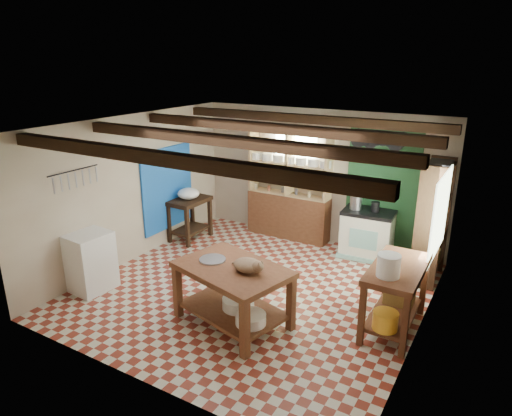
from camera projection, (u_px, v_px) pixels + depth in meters
The scene contains 30 objects.
floor at pixel (254, 290), 7.27m from camera, with size 5.00×5.00×0.02m, color maroon.
ceiling at pixel (254, 126), 6.44m from camera, with size 5.00×5.00×0.02m, color #4C4D52.
wall_back at pixel (319, 177), 8.90m from camera, with size 5.00×0.04×2.60m, color beige.
wall_front at pixel (133, 279), 4.81m from camera, with size 5.00×0.04×2.60m, color beige.
wall_left at pixel (132, 189), 8.05m from camera, with size 0.04×5.00×2.60m, color beige.
wall_right at pixel (427, 246), 5.65m from camera, with size 0.04×5.00×2.60m, color beige.
ceiling_beams at pixel (254, 134), 6.48m from camera, with size 5.00×3.80×0.15m, color black.
blue_wall_patch at pixel (168, 188), 8.84m from camera, with size 0.04×1.40×1.60m, color blue.
green_wall_patch at pixel (382, 188), 8.29m from camera, with size 1.30×0.04×2.30m, color #205029.
window_back at pixel (296, 154), 9.00m from camera, with size 0.90×0.02×0.80m, color silver.
window_right at pixel (440, 215), 6.45m from camera, with size 0.02×1.30×1.20m, color silver.
utensil_rail at pixel (74, 178), 6.89m from camera, with size 0.06×0.90×0.28m, color black.
pot_rack at pixel (380, 141), 7.65m from camera, with size 0.86×0.12×0.36m, color black.
shelving_unit at pixel (289, 185), 9.07m from camera, with size 1.70×0.34×2.20m, color tan.
tall_rack at pixel (433, 222), 7.33m from camera, with size 0.40×0.86×2.00m, color black.
work_table at pixel (233, 295), 6.24m from camera, with size 1.50×1.00×0.85m, color brown.
stove at pixel (367, 234), 8.34m from camera, with size 0.91×0.61×0.89m, color white.
prep_table at pixel (190, 219), 9.16m from camera, with size 0.58×0.84×0.85m, color black.
white_cabinet at pixel (91, 262), 7.14m from camera, with size 0.52×0.63×0.94m, color white.
right_counter at pixel (395, 298), 6.09m from camera, with size 0.65×1.30×0.93m, color brown.
cat at pixel (248, 265), 5.94m from camera, with size 0.40×0.31×0.18m, color #9A785A.
steel_tray at pixel (213, 259), 6.30m from camera, with size 0.37×0.37×0.02m, color #9F9FA6.
basin_large at pixel (238, 303), 6.28m from camera, with size 0.44×0.44×0.15m, color white.
basin_small at pixel (251, 319), 5.91m from camera, with size 0.40×0.40×0.14m, color white.
kettle_left at pixel (356, 202), 8.26m from camera, with size 0.22×0.22×0.25m, color #9F9FA6.
kettle_right at pixel (375, 207), 8.12m from camera, with size 0.15×0.15×0.18m, color black.
enamel_bowl at pixel (189, 194), 8.99m from camera, with size 0.43×0.43×0.22m, color white.
white_bucket at pixel (389, 266), 5.64m from camera, with size 0.29×0.29×0.29m, color white.
wicker_basket at pixel (400, 294), 6.37m from camera, with size 0.39×0.31×0.27m, color #A88743.
yellow_tub at pixel (385, 320), 5.76m from camera, with size 0.32×0.32×0.23m, color yellow.
Camera 1 is at (3.30, -5.57, 3.53)m, focal length 32.00 mm.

